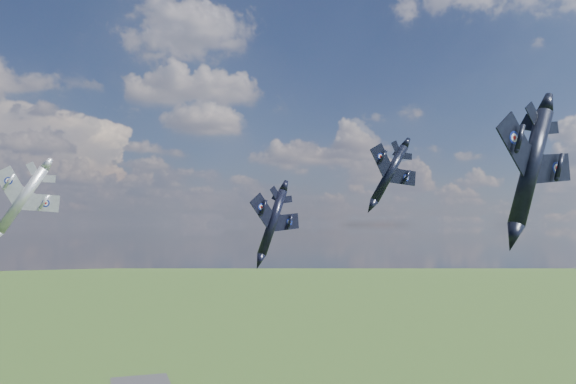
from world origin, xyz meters
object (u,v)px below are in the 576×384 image
object	(u,v)px
jet_high_navy	(389,174)
jet_left_silver	(22,200)
jet_right_navy	(531,167)
jet_lead_navy	(272,222)

from	to	relation	value
jet_high_navy	jet_left_silver	world-z (taller)	jet_high_navy
jet_right_navy	jet_high_navy	distance (m)	50.01
jet_high_navy	jet_left_silver	distance (m)	56.05
jet_lead_navy	jet_high_navy	xyz separation A→B (m)	(23.71, 10.63, 8.26)
jet_lead_navy	jet_left_silver	world-z (taller)	jet_left_silver
jet_lead_navy	jet_high_navy	distance (m)	27.26
jet_right_navy	jet_left_silver	world-z (taller)	jet_right_navy
jet_right_navy	jet_high_navy	xyz separation A→B (m)	(13.55, 47.97, 4.04)
jet_left_silver	jet_lead_navy	bearing A→B (deg)	-6.50
jet_right_navy	jet_left_silver	distance (m)	60.23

